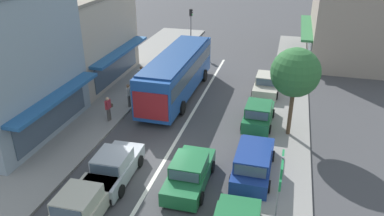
{
  "coord_description": "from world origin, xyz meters",
  "views": [
    {
      "loc": [
        5.76,
        -15.61,
        11.29
      ],
      "look_at": [
        0.4,
        4.62,
        1.2
      ],
      "focal_mm": 35.0,
      "sensor_mm": 36.0,
      "label": 1
    }
  ],
  "objects_px": {
    "sedan_behind_bus_mid": "(189,173)",
    "traffic_light_downstreet": "(191,23)",
    "directional_road_sign": "(281,177)",
    "pedestrian_far_walker": "(141,75)",
    "parked_hatchback_kerb_third": "(258,115)",
    "pedestrian_with_handbag_near": "(108,107)",
    "sedan_adjacent_lane_lead": "(114,167)",
    "sedan_queue_gap_filler": "(80,208)",
    "street_tree_right": "(295,73)",
    "parked_sedan_kerb_rear": "(267,84)",
    "parked_wagon_kerb_second": "(253,162)",
    "pedestrian_browsing_midblock": "(129,94)",
    "city_bus": "(177,72)"
  },
  "relations": [
    {
      "from": "city_bus",
      "to": "traffic_light_downstreet",
      "type": "height_order",
      "value": "traffic_light_downstreet"
    },
    {
      "from": "sedan_queue_gap_filler",
      "to": "directional_road_sign",
      "type": "height_order",
      "value": "directional_road_sign"
    },
    {
      "from": "city_bus",
      "to": "pedestrian_browsing_midblock",
      "type": "bearing_deg",
      "value": -131.24
    },
    {
      "from": "directional_road_sign",
      "to": "pedestrian_with_handbag_near",
      "type": "height_order",
      "value": "directional_road_sign"
    },
    {
      "from": "sedan_behind_bus_mid",
      "to": "traffic_light_downstreet",
      "type": "xyz_separation_m",
      "value": [
        -5.64,
        21.35,
        2.19
      ]
    },
    {
      "from": "directional_road_sign",
      "to": "pedestrian_browsing_midblock",
      "type": "bearing_deg",
      "value": 138.3
    },
    {
      "from": "city_bus",
      "to": "directional_road_sign",
      "type": "relative_size",
      "value": 3.02
    },
    {
      "from": "pedestrian_with_handbag_near",
      "to": "sedan_behind_bus_mid",
      "type": "bearing_deg",
      "value": -36.61
    },
    {
      "from": "street_tree_right",
      "to": "pedestrian_with_handbag_near",
      "type": "relative_size",
      "value": 3.33
    },
    {
      "from": "parked_sedan_kerb_rear",
      "to": "traffic_light_downstreet",
      "type": "height_order",
      "value": "traffic_light_downstreet"
    },
    {
      "from": "sedan_queue_gap_filler",
      "to": "parked_wagon_kerb_second",
      "type": "distance_m",
      "value": 8.47
    },
    {
      "from": "traffic_light_downstreet",
      "to": "street_tree_right",
      "type": "bearing_deg",
      "value": -56.36
    },
    {
      "from": "sedan_behind_bus_mid",
      "to": "directional_road_sign",
      "type": "xyz_separation_m",
      "value": [
        4.19,
        -2.09,
        2.04
      ]
    },
    {
      "from": "parked_wagon_kerb_second",
      "to": "street_tree_right",
      "type": "bearing_deg",
      "value": 70.58
    },
    {
      "from": "sedan_behind_bus_mid",
      "to": "traffic_light_downstreet",
      "type": "bearing_deg",
      "value": 104.8
    },
    {
      "from": "pedestrian_browsing_midblock",
      "to": "parked_hatchback_kerb_third",
      "type": "bearing_deg",
      "value": -1.32
    },
    {
      "from": "pedestrian_with_handbag_near",
      "to": "pedestrian_browsing_midblock",
      "type": "height_order",
      "value": "same"
    },
    {
      "from": "street_tree_right",
      "to": "pedestrian_browsing_midblock",
      "type": "bearing_deg",
      "value": 174.22
    },
    {
      "from": "sedan_adjacent_lane_lead",
      "to": "street_tree_right",
      "type": "height_order",
      "value": "street_tree_right"
    },
    {
      "from": "traffic_light_downstreet",
      "to": "directional_road_sign",
      "type": "bearing_deg",
      "value": -67.24
    },
    {
      "from": "pedestrian_with_handbag_near",
      "to": "city_bus",
      "type": "bearing_deg",
      "value": 60.39
    },
    {
      "from": "parked_wagon_kerb_second",
      "to": "city_bus",
      "type": "bearing_deg",
      "value": 127.46
    },
    {
      "from": "sedan_queue_gap_filler",
      "to": "pedestrian_with_handbag_near",
      "type": "distance_m",
      "value": 8.99
    },
    {
      "from": "parked_hatchback_kerb_third",
      "to": "street_tree_right",
      "type": "height_order",
      "value": "street_tree_right"
    },
    {
      "from": "city_bus",
      "to": "sedan_queue_gap_filler",
      "type": "bearing_deg",
      "value": -90.53
    },
    {
      "from": "sedan_behind_bus_mid",
      "to": "pedestrian_with_handbag_near",
      "type": "bearing_deg",
      "value": 143.39
    },
    {
      "from": "parked_wagon_kerb_second",
      "to": "parked_sedan_kerb_rear",
      "type": "xyz_separation_m",
      "value": [
        -0.2,
        10.84,
        -0.08
      ]
    },
    {
      "from": "sedan_queue_gap_filler",
      "to": "street_tree_right",
      "type": "relative_size",
      "value": 0.78
    },
    {
      "from": "directional_road_sign",
      "to": "sedan_queue_gap_filler",
      "type": "bearing_deg",
      "value": -169.55
    },
    {
      "from": "parked_wagon_kerb_second",
      "to": "pedestrian_far_walker",
      "type": "relative_size",
      "value": 2.77
    },
    {
      "from": "directional_road_sign",
      "to": "street_tree_right",
      "type": "relative_size",
      "value": 0.66
    },
    {
      "from": "parked_sedan_kerb_rear",
      "to": "street_tree_right",
      "type": "xyz_separation_m",
      "value": [
        1.8,
        -6.31,
        3.34
      ]
    },
    {
      "from": "street_tree_right",
      "to": "pedestrian_with_handbag_near",
      "type": "bearing_deg",
      "value": -173.85
    },
    {
      "from": "parked_wagon_kerb_second",
      "to": "traffic_light_downstreet",
      "type": "bearing_deg",
      "value": 113.35
    },
    {
      "from": "pedestrian_far_walker",
      "to": "sedan_queue_gap_filler",
      "type": "bearing_deg",
      "value": -78.36
    },
    {
      "from": "sedan_adjacent_lane_lead",
      "to": "sedan_behind_bus_mid",
      "type": "height_order",
      "value": "same"
    },
    {
      "from": "directional_road_sign",
      "to": "pedestrian_far_walker",
      "type": "bearing_deg",
      "value": 130.28
    },
    {
      "from": "city_bus",
      "to": "pedestrian_browsing_midblock",
      "type": "relative_size",
      "value": 6.68
    },
    {
      "from": "street_tree_right",
      "to": "pedestrian_far_walker",
      "type": "height_order",
      "value": "street_tree_right"
    },
    {
      "from": "sedan_queue_gap_filler",
      "to": "pedestrian_far_walker",
      "type": "xyz_separation_m",
      "value": [
        -2.97,
        14.44,
        0.4
      ]
    },
    {
      "from": "sedan_adjacent_lane_lead",
      "to": "directional_road_sign",
      "type": "height_order",
      "value": "directional_road_sign"
    },
    {
      "from": "parked_wagon_kerb_second",
      "to": "parked_sedan_kerb_rear",
      "type": "height_order",
      "value": "parked_wagon_kerb_second"
    },
    {
      "from": "pedestrian_far_walker",
      "to": "street_tree_right",
      "type": "bearing_deg",
      "value": -22.74
    },
    {
      "from": "parked_hatchback_kerb_third",
      "to": "pedestrian_with_handbag_near",
      "type": "bearing_deg",
      "value": -167.31
    },
    {
      "from": "sedan_behind_bus_mid",
      "to": "sedan_queue_gap_filler",
      "type": "bearing_deg",
      "value": -136.99
    },
    {
      "from": "parked_hatchback_kerb_third",
      "to": "pedestrian_with_handbag_near",
      "type": "xyz_separation_m",
      "value": [
        -9.25,
        -2.08,
        0.36
      ]
    },
    {
      "from": "pedestrian_far_walker",
      "to": "sedan_adjacent_lane_lead",
      "type": "bearing_deg",
      "value": -74.91
    },
    {
      "from": "city_bus",
      "to": "traffic_light_downstreet",
      "type": "relative_size",
      "value": 2.59
    },
    {
      "from": "parked_hatchback_kerb_third",
      "to": "traffic_light_downstreet",
      "type": "bearing_deg",
      "value": 119.89
    },
    {
      "from": "pedestrian_browsing_midblock",
      "to": "traffic_light_downstreet",
      "type": "bearing_deg",
      "value": 87.4
    }
  ]
}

